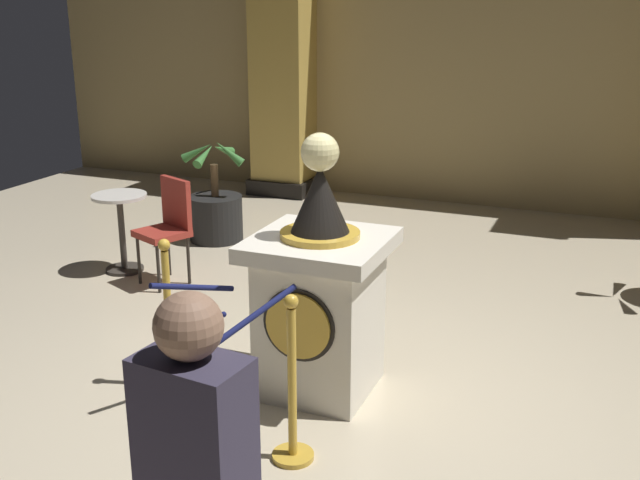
% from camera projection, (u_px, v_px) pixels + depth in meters
% --- Properties ---
extents(ground_plane, '(12.20, 12.20, 0.00)m').
position_uv_depth(ground_plane, '(323.00, 383.00, 5.20)').
color(ground_plane, beige).
extents(back_wall, '(12.20, 0.16, 3.60)m').
position_uv_depth(back_wall, '(484.00, 59.00, 9.23)').
color(back_wall, tan).
rests_on(back_wall, ground_plane).
extents(pedestal_clock, '(0.85, 0.85, 1.72)m').
position_uv_depth(pedestal_clock, '(320.00, 296.00, 4.94)').
color(pedestal_clock, silver).
rests_on(pedestal_clock, ground_plane).
extents(stanchion_near, '(0.24, 0.24, 1.04)m').
position_uv_depth(stanchion_near, '(170.00, 336.00, 5.06)').
color(stanchion_near, gold).
rests_on(stanchion_near, ground_plane).
extents(stanchion_far, '(0.24, 0.24, 1.00)m').
position_uv_depth(stanchion_far, '(292.00, 404.00, 4.25)').
color(stanchion_far, gold).
rests_on(stanchion_far, ground_plane).
extents(velvet_rope, '(0.83, 0.82, 0.22)m').
position_uv_depth(velvet_rope, '(223.00, 301.00, 4.53)').
color(velvet_rope, '#141947').
extents(column_left, '(0.85, 0.85, 3.45)m').
position_uv_depth(column_left, '(285.00, 62.00, 9.88)').
color(column_left, black).
rests_on(column_left, ground_plane).
extents(potted_palm_left, '(0.69, 0.70, 1.11)m').
position_uv_depth(potted_palm_left, '(216.00, 212.00, 8.20)').
color(potted_palm_left, black).
rests_on(potted_palm_left, ground_plane).
extents(cafe_table, '(0.51, 0.51, 0.75)m').
position_uv_depth(cafe_table, '(121.00, 223.00, 7.21)').
color(cafe_table, '#332D28').
rests_on(cafe_table, ground_plane).
extents(cafe_chair_red, '(0.53, 0.53, 0.96)m').
position_uv_depth(cafe_chair_red, '(168.00, 222.00, 6.90)').
color(cafe_chair_red, black).
rests_on(cafe_chair_red, ground_plane).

